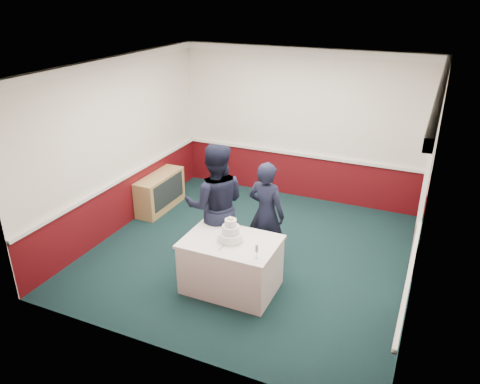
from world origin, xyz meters
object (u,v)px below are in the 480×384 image
at_px(cake_table, 231,264).
at_px(wedding_cake, 231,234).
at_px(sideboard, 160,192).
at_px(person_woman, 266,214).
at_px(person_man, 216,205).
at_px(cake_knife, 223,247).
at_px(champagne_flute, 257,249).

height_order(cake_table, wedding_cake, wedding_cake).
bearing_deg(sideboard, wedding_cake, -37.69).
relative_size(sideboard, person_woman, 0.71).
distance_m(wedding_cake, person_man, 0.78).
bearing_deg(person_man, person_woman, 178.25).
bearing_deg(wedding_cake, cake_knife, -98.53).
relative_size(person_man, person_woman, 1.17).
height_order(cake_knife, person_woman, person_woman).
xyz_separation_m(cake_table, wedding_cake, (0.00, 0.00, 0.50)).
height_order(cake_table, champagne_flute, champagne_flute).
distance_m(wedding_cake, person_woman, 0.90).
height_order(cake_knife, person_man, person_man).
relative_size(cake_knife, champagne_flute, 1.07).
relative_size(wedding_cake, champagne_flute, 1.78).
distance_m(cake_table, wedding_cake, 0.50).
relative_size(wedding_cake, person_woman, 0.22).
distance_m(wedding_cake, champagne_flute, 0.57).
relative_size(wedding_cake, cake_knife, 1.65).
relative_size(wedding_cake, person_man, 0.19).
distance_m(wedding_cake, cake_knife, 0.23).
height_order(wedding_cake, person_woman, person_woman).
bearing_deg(sideboard, person_man, -34.31).
bearing_deg(champagne_flute, cake_table, 150.75).
distance_m(person_man, person_woman, 0.78).
height_order(sideboard, cake_knife, cake_knife).
distance_m(cake_table, person_woman, 1.00).
relative_size(champagne_flute, person_man, 0.10).
bearing_deg(person_woman, cake_table, 87.84).
relative_size(cake_knife, person_woman, 0.13).
height_order(cake_table, person_man, person_man).
xyz_separation_m(cake_knife, champagne_flute, (0.53, -0.08, 0.14)).
relative_size(sideboard, cake_knife, 5.45).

